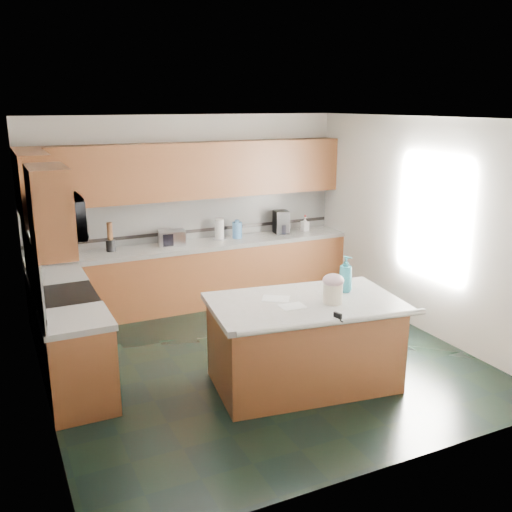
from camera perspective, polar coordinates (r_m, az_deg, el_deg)
floor at (r=6.71m, az=0.13°, el=-10.14°), size 4.60×4.60×0.00m
ceiling at (r=6.07m, az=0.14°, el=13.60°), size 4.60×4.60×0.00m
wall_back at (r=8.36m, az=-6.76°, el=4.59°), size 4.60×0.04×2.70m
wall_front at (r=4.37m, az=13.44°, el=-5.56°), size 4.60×0.04×2.70m
wall_left at (r=5.69m, az=-21.48°, el=-1.37°), size 0.04×4.60×2.70m
wall_right at (r=7.52m, az=16.31°, el=2.91°), size 0.04×4.60×2.70m
back_base_cab at (r=8.28m, az=-5.85°, el=-2.04°), size 4.60×0.60×0.86m
back_countertop at (r=8.16m, az=-5.93°, el=1.05°), size 4.60×0.64×0.06m
back_upper_cab at (r=8.10m, az=-6.46°, el=8.49°), size 4.60×0.33×0.78m
back_backsplash at (r=8.35m, az=-6.66°, el=3.78°), size 4.60×0.02×0.63m
back_accent_band at (r=8.38m, az=-6.61°, el=2.47°), size 4.60×0.01×0.05m
left_base_cab_rear at (r=7.21m, az=-19.07°, el=-5.45°), size 0.60×0.82×0.86m
left_counter_rear at (r=7.07m, az=-19.38°, el=-1.95°), size 0.64×0.82×0.06m
left_base_cab_front at (r=5.80m, az=-17.21°, el=-10.38°), size 0.60×0.72×0.86m
left_counter_front at (r=5.63m, az=-17.58°, el=-6.14°), size 0.64×0.72×0.06m
left_backsplash at (r=6.25m, az=-21.49°, el=-1.05°), size 0.02×2.30×0.63m
left_accent_band at (r=6.30m, az=-21.27°, el=-2.75°), size 0.01×2.30×0.05m
left_upper_cab_rear at (r=6.98m, az=-21.37°, el=6.50°), size 0.33×1.09×0.78m
left_upper_cab_front at (r=5.33m, az=-19.90°, el=4.27°), size 0.33×0.72×0.78m
range_body at (r=6.47m, az=-18.22°, el=-7.65°), size 0.60×0.76×0.88m
range_oven_door at (r=6.52m, az=-15.66°, el=-7.64°), size 0.02×0.68×0.55m
range_cooktop at (r=6.32m, az=-18.56°, el=-3.79°), size 0.62×0.78×0.04m
range_handle at (r=6.39m, az=-15.63°, el=-4.46°), size 0.02×0.66×0.02m
range_backguard at (r=6.26m, az=-21.01°, el=-3.03°), size 0.06×0.76×0.18m
microwave at (r=6.11m, az=-19.21°, el=3.63°), size 0.50×0.73×0.41m
island_base at (r=5.99m, az=4.79°, el=-8.89°), size 1.93×1.27×0.86m
island_top at (r=5.82m, az=4.89°, el=-4.75°), size 2.05×1.39×0.06m
island_bullnose at (r=5.37m, az=7.94°, el=-6.57°), size 1.90×0.32×0.06m
treat_jar at (r=5.74m, az=7.69°, el=-3.71°), size 0.20×0.20×0.20m
treat_jar_lid at (r=5.70m, az=7.74°, el=-2.43°), size 0.21×0.21×0.13m
treat_jar_knob at (r=5.69m, az=7.75°, el=-1.99°), size 0.07×0.02×0.02m
treat_jar_knob_end_l at (r=5.67m, az=7.45°, el=-2.03°), size 0.04×0.04×0.04m
treat_jar_knob_end_r at (r=5.70m, az=8.05°, el=-1.94°), size 0.04×0.04×0.04m
soap_bottle_island at (r=6.08m, az=8.95°, el=-1.78°), size 0.19×0.19×0.39m
paper_sheet_a at (r=5.64m, az=3.65°, el=-5.03°), size 0.25×0.19×0.00m
paper_sheet_b at (r=5.84m, az=2.00°, el=-4.27°), size 0.35×0.32×0.00m
clamp_body at (r=5.39m, az=8.17°, el=-6.04°), size 0.05×0.09×0.08m
clamp_handle at (r=5.36m, az=8.47°, el=-6.42°), size 0.01×0.06×0.01m
knife_block at (r=7.78m, az=-18.94°, el=0.68°), size 0.16×0.19×0.24m
utensil_crock at (r=7.91m, az=-14.32°, el=1.02°), size 0.13×0.13×0.16m
utensil_bundle at (r=7.86m, az=-14.42°, el=2.42°), size 0.07×0.07×0.24m
toaster_oven at (r=8.07m, az=-8.40°, el=1.80°), size 0.41×0.32×0.21m
toaster_oven_door at (r=7.96m, az=-8.15°, el=1.63°), size 0.32×0.01×0.17m
paper_towel at (r=8.34m, az=-3.68°, el=2.69°), size 0.13×0.13×0.30m
paper_towel_base at (r=8.37m, az=-3.66°, el=1.73°), size 0.20×0.20×0.01m
water_jug at (r=8.41m, az=-1.89°, el=2.60°), size 0.15×0.15×0.24m
water_jug_neck at (r=8.38m, az=-1.90°, el=3.51°), size 0.07×0.07×0.03m
coffee_maker at (r=8.73m, az=2.52°, el=3.43°), size 0.24×0.26×0.35m
coffee_carafe at (r=8.71m, az=2.67°, el=2.70°), size 0.14×0.14×0.14m
soap_bottle_back at (r=8.91m, az=4.92°, el=3.21°), size 0.11×0.11×0.22m
soap_back_cap at (r=8.89m, az=4.94°, el=4.01°), size 0.02×0.02×0.03m
window_light_proxy at (r=7.33m, az=17.25°, el=3.73°), size 0.02×1.40×1.10m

